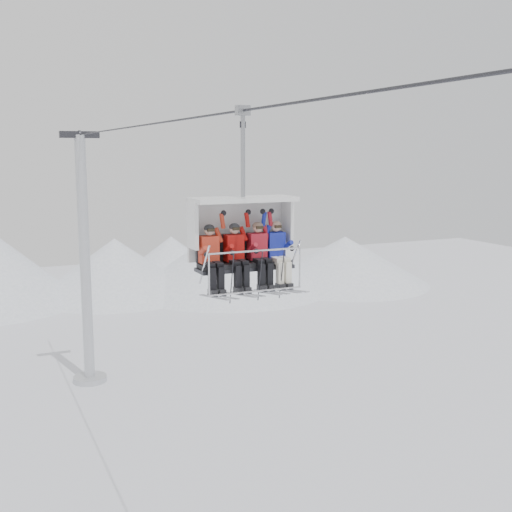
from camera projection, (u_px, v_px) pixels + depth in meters
name	position (u px, v px, depth m)	size (l,w,h in m)	color
ridgeline	(24.00, 271.00, 52.03)	(72.00, 21.00, 7.00)	white
lift_tower_right	(86.00, 278.00, 34.18)	(2.00, 1.80, 13.48)	#B6B9BE
haul_cable	(256.00, 109.00, 13.21)	(0.06, 0.06, 50.00)	#2C2C31
chairlift_carrier	(241.00, 231.00, 14.36)	(2.34, 1.17, 3.98)	black
skier_far_left	(211.00, 256.00, 13.82)	(0.40, 1.69, 1.60)	red
skier_center_left	(236.00, 254.00, 14.06)	(0.40, 1.69, 1.60)	#A50F0C
skier_center_right	(259.00, 252.00, 14.29)	(0.40, 1.69, 1.60)	#AB1A28
skier_far_right	(278.00, 251.00, 14.47)	(0.40, 1.69, 1.60)	#1924A1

